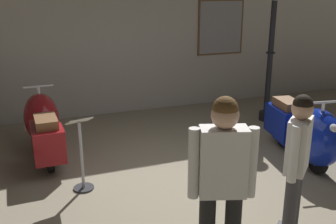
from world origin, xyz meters
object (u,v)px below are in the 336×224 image
Objects in this scene: scooter_0 at (43,125)px; info_stanchion at (82,160)px; lamppost at (271,48)px; visitor_0 at (297,159)px; visitor_1 at (222,179)px; scooter_1 at (307,133)px.

scooter_0 is 1.73× the size of info_stanchion.
lamppost is (4.44, 0.18, 1.00)m from scooter_0.
visitor_0 is 2.77m from info_stanchion.
visitor_1 is at bearing 63.41° from visitor_0.
lamppost is at bearing -21.05° from visitor_1.
info_stanchion is at bearing -158.25° from lamppost.
scooter_1 is 1.15× the size of visitor_0.
lamppost is 4.95m from visitor_1.
scooter_1 is at bearing -108.23° from lamppost.
scooter_1 is 2.14m from visitor_0.
lamppost is 4.15m from visitor_0.
visitor_0 is (-2.11, -3.53, -0.56)m from lamppost.
info_stanchion is (-4.05, -1.62, -1.07)m from lamppost.
scooter_1 reaches higher than scooter_0.
scooter_0 is 1.49m from info_stanchion.
scooter_1 is 3.09m from visitor_1.
scooter_0 is 4.20m from scooter_1.
visitor_0 is at bearing -146.43° from scooter_0.
lamppost is 2.59× the size of info_stanchion.
info_stanchion is at bearing 41.25° from visitor_1.
visitor_0 is (-1.45, -1.51, 0.44)m from scooter_1.
info_stanchion is (-3.39, 0.40, -0.07)m from scooter_1.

